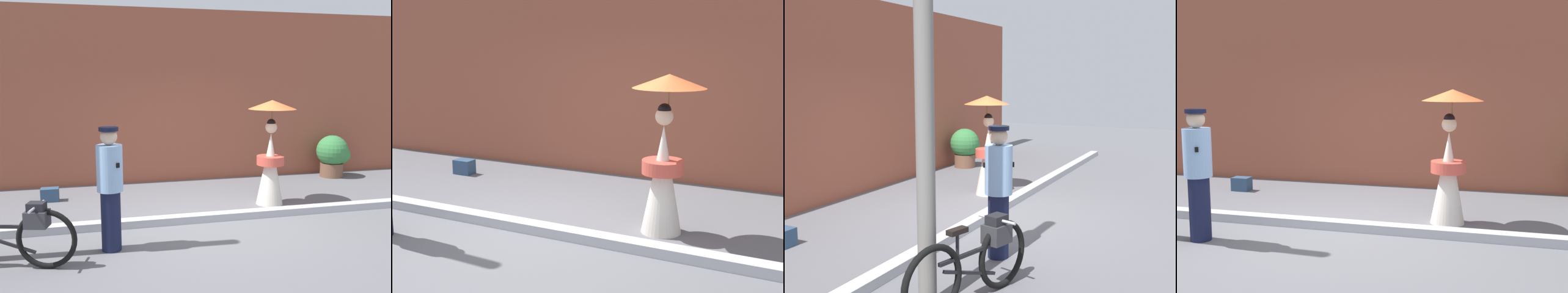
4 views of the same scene
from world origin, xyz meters
TOP-DOWN VIEW (x-y plane):
  - ground_plane at (0.00, 0.00)m, footprint 30.00×30.00m
  - building_wall at (0.00, 3.11)m, footprint 14.00×0.40m
  - sidewalk_curb at (0.00, 0.00)m, footprint 14.00×0.20m
  - bicycle_near_officer at (-2.72, -1.16)m, footprint 1.70×0.60m
  - person_officer at (-1.52, -0.87)m, footprint 0.34×0.34m
  - person_with_parasol at (1.41, 0.69)m, footprint 0.85×0.85m
  - potted_plant_by_door at (3.72, 2.42)m, footprint 0.73×0.71m
  - backpack_on_pavement at (-2.48, 1.82)m, footprint 0.32×0.22m

SIDE VIEW (x-z plane):
  - ground_plane at x=0.00m, z-range 0.00..0.00m
  - sidewalk_curb at x=0.00m, z-range 0.00..0.12m
  - backpack_on_pavement at x=-2.48m, z-range 0.01..0.25m
  - bicycle_near_officer at x=-2.72m, z-range 0.02..0.84m
  - potted_plant_by_door at x=3.72m, z-range 0.04..1.00m
  - person_officer at x=-1.52m, z-range 0.05..1.70m
  - person_with_parasol at x=1.41m, z-range 0.03..1.91m
  - building_wall at x=0.00m, z-range 0.00..3.72m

